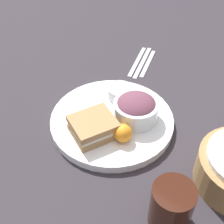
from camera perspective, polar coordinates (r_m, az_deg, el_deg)
ground_plane at (r=0.81m, az=0.00°, el=-2.15°), size 4.00×4.00×0.00m
plate at (r=0.81m, az=0.00°, el=-1.60°), size 0.32×0.32×0.02m
sandwich at (r=0.75m, az=-3.59°, el=-2.62°), size 0.13×0.12×0.04m
salad_bowl at (r=0.78m, az=4.41°, el=0.64°), size 0.11×0.11×0.07m
dressing_cup at (r=0.85m, az=1.48°, el=3.62°), size 0.07×0.07×0.03m
orange_wedge at (r=0.73m, az=2.01°, el=-3.88°), size 0.04×0.04×0.04m
drink_glass at (r=0.62m, az=10.78°, el=-16.58°), size 0.08×0.08×0.10m
fork at (r=1.04m, az=4.62°, el=9.25°), size 0.17×0.07×0.01m
knife at (r=1.03m, az=5.59°, el=9.05°), size 0.18×0.07×0.01m
spoon at (r=1.03m, az=6.56°, el=8.85°), size 0.15×0.06×0.01m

